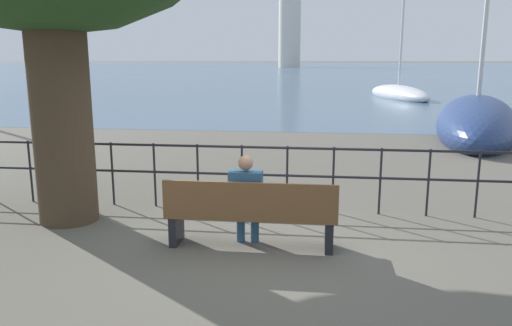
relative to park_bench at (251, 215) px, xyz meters
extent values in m
plane|color=#605B51|center=(0.00, 0.07, -0.45)|extent=(1000.00, 1000.00, 0.00)
cube|color=#47607A|center=(0.00, 160.34, -0.44)|extent=(600.00, 300.00, 0.01)
cylinder|color=#423323|center=(-2.86, 0.80, 1.41)|extent=(0.85, 0.85, 3.71)
cube|color=brown|center=(0.00, 0.07, -0.02)|extent=(2.19, 0.45, 0.05)
cube|color=brown|center=(0.00, -0.14, 0.23)|extent=(2.19, 0.04, 0.45)
cube|color=black|center=(-0.99, 0.07, -0.25)|extent=(0.10, 0.41, 0.40)
cube|color=black|center=(0.99, 0.07, -0.25)|extent=(0.10, 0.41, 0.40)
cylinder|color=navy|center=(-0.16, 0.22, -0.22)|extent=(0.11, 0.11, 0.45)
cylinder|color=navy|center=(0.03, 0.22, -0.22)|extent=(0.11, 0.11, 0.45)
cube|color=navy|center=(-0.07, 0.13, 0.05)|extent=(0.35, 0.26, 0.14)
cube|color=navy|center=(-0.07, 0.05, 0.28)|extent=(0.42, 0.24, 0.55)
sphere|color=#A87A5B|center=(-0.07, 0.05, 0.66)|extent=(0.19, 0.19, 0.19)
cylinder|color=black|center=(-3.96, 1.66, 0.08)|extent=(0.04, 0.04, 1.05)
cylinder|color=black|center=(-3.24, 1.66, 0.08)|extent=(0.04, 0.04, 1.05)
cylinder|color=black|center=(-2.52, 1.66, 0.08)|extent=(0.04, 0.04, 1.05)
cylinder|color=black|center=(-1.80, 1.66, 0.08)|extent=(0.04, 0.04, 1.05)
cylinder|color=black|center=(-1.08, 1.66, 0.08)|extent=(0.04, 0.04, 1.05)
cylinder|color=black|center=(-0.36, 1.66, 0.08)|extent=(0.04, 0.04, 1.05)
cylinder|color=black|center=(0.36, 1.66, 0.08)|extent=(0.04, 0.04, 1.05)
cylinder|color=black|center=(1.08, 1.66, 0.08)|extent=(0.04, 0.04, 1.05)
cylinder|color=black|center=(1.80, 1.66, 0.08)|extent=(0.04, 0.04, 1.05)
cylinder|color=black|center=(2.52, 1.66, 0.08)|extent=(0.04, 0.04, 1.05)
cylinder|color=black|center=(3.24, 1.66, 0.08)|extent=(0.04, 0.04, 1.05)
cylinder|color=black|center=(0.00, 1.66, 0.57)|extent=(13.68, 0.04, 0.04)
cylinder|color=black|center=(0.00, 1.66, 0.13)|extent=(13.68, 0.04, 0.04)
ellipsoid|color=navy|center=(5.85, 10.57, -0.09)|extent=(4.61, 9.04, 1.77)
ellipsoid|color=silver|center=(5.75, 25.75, -0.22)|extent=(3.68, 7.62, 1.15)
cylinder|color=silver|center=(-7.56, 140.29, 8.75)|extent=(6.24, 6.24, 18.39)
camera|label=1|loc=(0.81, -5.99, 1.94)|focal=35.00mm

